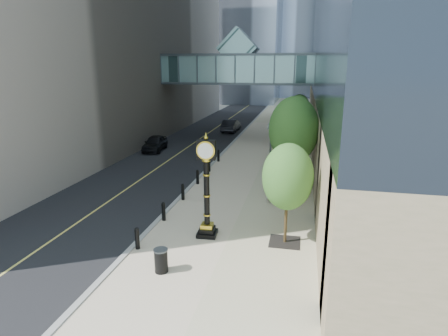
{
  "coord_description": "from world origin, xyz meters",
  "views": [
    {
      "loc": [
        4.13,
        -12.83,
        7.83
      ],
      "look_at": [
        0.05,
        6.31,
        2.48
      ],
      "focal_mm": 30.0,
      "sensor_mm": 36.0,
      "label": 1
    }
  ],
  "objects_px": {
    "pedestrian": "(270,191)",
    "car_far": "(231,125)",
    "street_clock": "(207,194)",
    "trash_bin": "(161,261)",
    "car_near": "(155,143)"
  },
  "relations": [
    {
      "from": "pedestrian",
      "to": "car_far",
      "type": "height_order",
      "value": "pedestrian"
    },
    {
      "from": "street_clock",
      "to": "trash_bin",
      "type": "height_order",
      "value": "street_clock"
    },
    {
      "from": "car_far",
      "to": "pedestrian",
      "type": "bearing_deg",
      "value": 107.44
    },
    {
      "from": "street_clock",
      "to": "car_near",
      "type": "height_order",
      "value": "street_clock"
    },
    {
      "from": "car_near",
      "to": "car_far",
      "type": "height_order",
      "value": "car_far"
    },
    {
      "from": "pedestrian",
      "to": "car_near",
      "type": "bearing_deg",
      "value": -39.34
    },
    {
      "from": "trash_bin",
      "to": "car_near",
      "type": "height_order",
      "value": "car_near"
    },
    {
      "from": "street_clock",
      "to": "car_far",
      "type": "distance_m",
      "value": 29.54
    },
    {
      "from": "street_clock",
      "to": "car_far",
      "type": "bearing_deg",
      "value": 96.01
    },
    {
      "from": "trash_bin",
      "to": "car_far",
      "type": "height_order",
      "value": "car_far"
    },
    {
      "from": "street_clock",
      "to": "car_far",
      "type": "relative_size",
      "value": 1.05
    },
    {
      "from": "trash_bin",
      "to": "car_far",
      "type": "relative_size",
      "value": 0.2
    },
    {
      "from": "trash_bin",
      "to": "car_far",
      "type": "distance_m",
      "value": 32.88
    },
    {
      "from": "pedestrian",
      "to": "car_near",
      "type": "distance_m",
      "value": 17.05
    },
    {
      "from": "pedestrian",
      "to": "car_near",
      "type": "height_order",
      "value": "pedestrian"
    }
  ]
}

